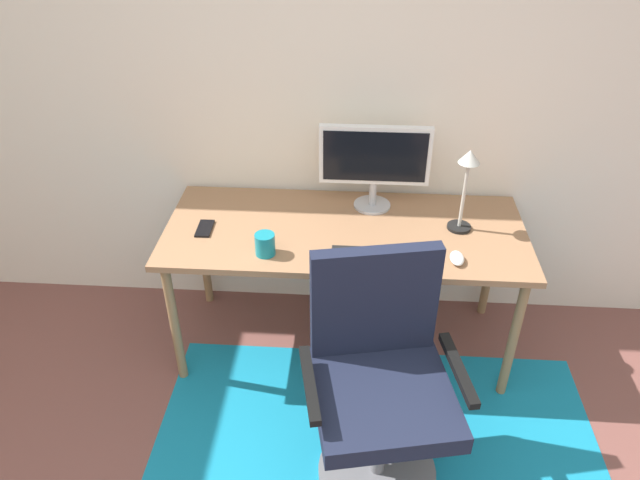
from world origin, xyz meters
TOP-DOWN VIEW (x-y plane):
  - wall_back at (0.00, 2.20)m, footprint 6.00×0.10m
  - area_rug at (0.38, 1.08)m, footprint 1.95×1.25m
  - desk at (0.20, 1.78)m, footprint 1.67×0.71m
  - monitor at (0.33, 1.99)m, footprint 0.52×0.18m
  - keyboard at (0.37, 1.55)m, footprint 0.43×0.13m
  - computer_mouse at (0.69, 1.55)m, footprint 0.06×0.10m
  - coffee_cup at (-0.14, 1.55)m, footprint 0.09×0.09m
  - cell_phone at (-0.44, 1.73)m, footprint 0.07×0.14m
  - desk_lamp at (0.73, 1.81)m, footprint 0.11×0.11m
  - office_chair at (0.36, 1.04)m, footprint 0.65×0.60m

SIDE VIEW (x-z plane):
  - area_rug at x=0.38m, z-range 0.00..0.01m
  - office_chair at x=0.36m, z-range -0.05..0.95m
  - desk at x=0.20m, z-range 0.30..1.01m
  - cell_phone at x=-0.44m, z-range 0.71..0.72m
  - keyboard at x=0.37m, z-range 0.71..0.73m
  - computer_mouse at x=0.69m, z-range 0.71..0.75m
  - coffee_cup at x=-0.14m, z-range 0.71..0.81m
  - monitor at x=0.33m, z-range 0.76..1.18m
  - desk_lamp at x=0.73m, z-range 0.78..1.18m
  - wall_back at x=0.00m, z-range 0.00..2.60m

